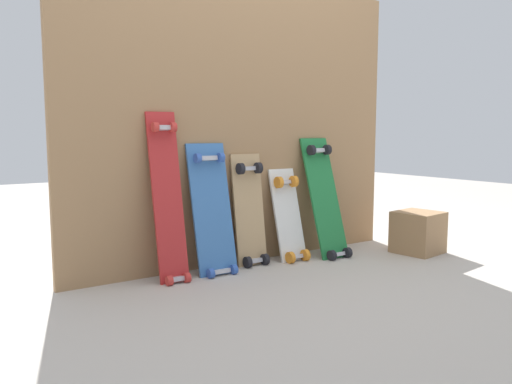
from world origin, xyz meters
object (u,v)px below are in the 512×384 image
object	(u,v)px
skateboard_red	(168,203)
skateboard_green	(326,202)
skateboard_blue	(213,215)
skateboard_natural	(250,215)
wooden_crate	(418,232)
skateboard_white	(289,219)

from	to	relation	value
skateboard_red	skateboard_green	distance (m)	1.08
skateboard_blue	skateboard_red	bearing A→B (deg)	179.62
skateboard_natural	skateboard_green	xyz separation A→B (m)	(0.53, -0.08, 0.04)
skateboard_green	wooden_crate	bearing A→B (deg)	-28.14
skateboard_white	wooden_crate	distance (m)	0.89
skateboard_blue	skateboard_natural	size ratio (longest dim) A/B	1.10
skateboard_blue	skateboard_natural	xyz separation A→B (m)	(0.27, 0.03, -0.03)
skateboard_green	wooden_crate	distance (m)	0.66
skateboard_red	skateboard_blue	size ratio (longest dim) A/B	1.21
skateboard_green	wooden_crate	xyz separation A→B (m)	(0.55, -0.29, -0.21)
skateboard_blue	skateboard_green	distance (m)	0.81
wooden_crate	skateboard_red	bearing A→B (deg)	168.11
skateboard_white	wooden_crate	world-z (taller)	skateboard_white
skateboard_white	wooden_crate	bearing A→B (deg)	-22.52
skateboard_red	wooden_crate	world-z (taller)	skateboard_red
skateboard_red	wooden_crate	xyz separation A→B (m)	(1.63, -0.34, -0.28)
skateboard_blue	skateboard_natural	world-z (taller)	skateboard_blue
skateboard_red	skateboard_white	xyz separation A→B (m)	(0.81, -0.00, -0.16)
skateboard_blue	skateboard_white	bearing A→B (deg)	-0.29
skateboard_blue	skateboard_green	size ratio (longest dim) A/B	0.98
skateboard_red	skateboard_green	size ratio (longest dim) A/B	1.18
skateboard_natural	skateboard_blue	bearing A→B (deg)	-172.79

